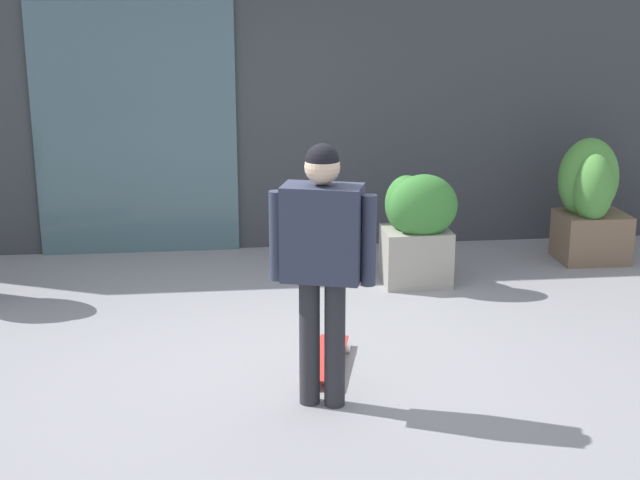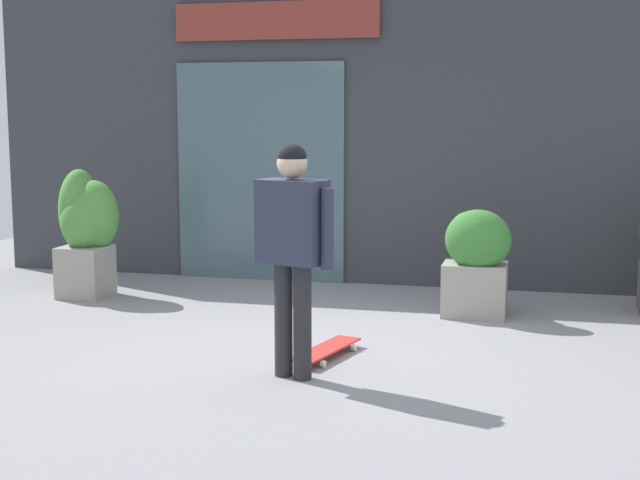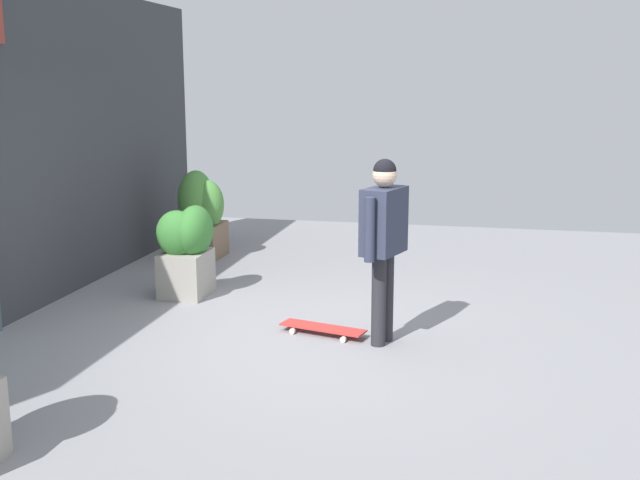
{
  "view_description": "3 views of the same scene",
  "coord_description": "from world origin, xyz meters",
  "px_view_note": "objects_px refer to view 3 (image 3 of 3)",
  "views": [
    {
      "loc": [
        -0.53,
        -5.98,
        2.56
      ],
      "look_at": [
        0.12,
        -0.14,
        0.91
      ],
      "focal_mm": 51.28,
      "sensor_mm": 36.0,
      "label": 1
    },
    {
      "loc": [
        1.77,
        -6.73,
        1.87
      ],
      "look_at": [
        0.12,
        -0.14,
        0.91
      ],
      "focal_mm": 50.7,
      "sensor_mm": 36.0,
      "label": 2
    },
    {
      "loc": [
        -6.48,
        -1.59,
        2.3
      ],
      "look_at": [
        0.12,
        -0.14,
        0.91
      ],
      "focal_mm": 42.95,
      "sensor_mm": 36.0,
      "label": 3
    }
  ],
  "objects_px": {
    "skateboarder": "(384,232)",
    "planter_box_mid": "(187,248)",
    "planter_box_left": "(201,214)",
    "skateboard": "(323,328)"
  },
  "relations": [
    {
      "from": "skateboard",
      "to": "planter_box_mid",
      "type": "distance_m",
      "value": 2.04
    },
    {
      "from": "skateboarder",
      "to": "planter_box_mid",
      "type": "bearing_deg",
      "value": -7.96
    },
    {
      "from": "skateboard",
      "to": "planter_box_left",
      "type": "xyz_separation_m",
      "value": [
        2.77,
        2.25,
        0.53
      ]
    },
    {
      "from": "skateboard",
      "to": "planter_box_mid",
      "type": "relative_size",
      "value": 0.84
    },
    {
      "from": "planter_box_left",
      "to": "skateboard",
      "type": "bearing_deg",
      "value": -140.91
    },
    {
      "from": "skateboarder",
      "to": "planter_box_mid",
      "type": "relative_size",
      "value": 1.66
    },
    {
      "from": "skateboarder",
      "to": "planter_box_mid",
      "type": "height_order",
      "value": "skateboarder"
    },
    {
      "from": "skateboarder",
      "to": "planter_box_left",
      "type": "xyz_separation_m",
      "value": [
        2.88,
        2.82,
        -0.43
      ]
    },
    {
      "from": "planter_box_left",
      "to": "planter_box_mid",
      "type": "bearing_deg",
      "value": -163.66
    },
    {
      "from": "skateboarder",
      "to": "planter_box_mid",
      "type": "xyz_separation_m",
      "value": [
        1.09,
        2.3,
        -0.49
      ]
    }
  ]
}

